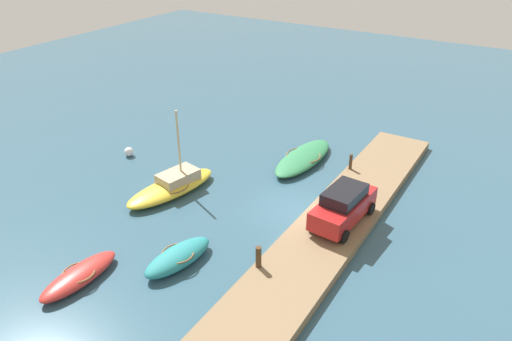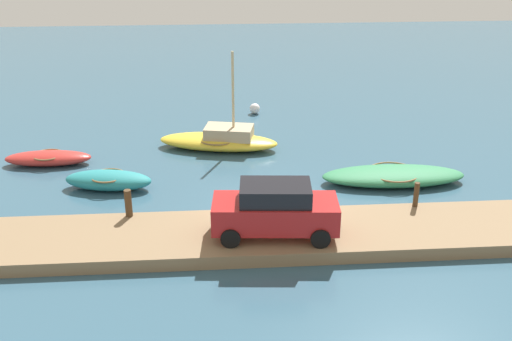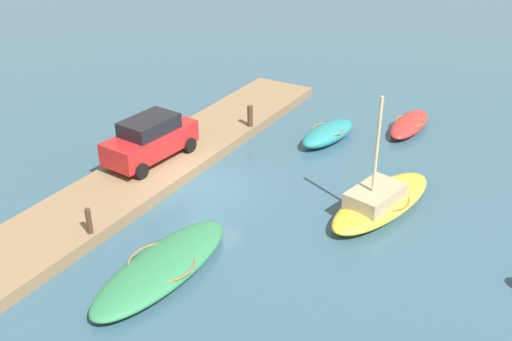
% 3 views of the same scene
% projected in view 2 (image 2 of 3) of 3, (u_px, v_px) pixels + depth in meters
% --- Properties ---
extents(ground_plane, '(84.00, 84.00, 0.00)m').
position_uv_depth(ground_plane, '(273.00, 210.00, 22.71)').
color(ground_plane, '#33566B').
extents(dock_platform, '(22.54, 3.28, 0.45)m').
position_uv_depth(dock_platform, '(280.00, 235.00, 20.45)').
color(dock_platform, '#846B4C').
rests_on(dock_platform, ground_plane).
extents(sailboat_yellow, '(5.93, 3.04, 4.67)m').
position_uv_depth(sailboat_yellow, '(220.00, 140.00, 28.48)').
color(sailboat_yellow, gold).
rests_on(sailboat_yellow, ground_plane).
extents(motorboat_green, '(5.98, 2.19, 0.62)m').
position_uv_depth(motorboat_green, '(393.00, 176.00, 24.90)').
color(motorboat_green, '#2D7A4C').
rests_on(motorboat_green, ground_plane).
extents(rowboat_red, '(3.82, 1.39, 0.61)m').
position_uv_depth(rowboat_red, '(48.00, 158.00, 26.72)').
color(rowboat_red, '#B72D28').
rests_on(rowboat_red, ground_plane).
extents(rowboat_teal, '(3.71, 1.92, 0.75)m').
position_uv_depth(rowboat_teal, '(108.00, 180.00, 24.33)').
color(rowboat_teal, teal).
rests_on(rowboat_teal, ground_plane).
extents(mooring_post_west, '(0.25, 0.25, 1.00)m').
position_uv_depth(mooring_post_west, '(128.00, 203.00, 21.08)').
color(mooring_post_west, '#47331E').
rests_on(mooring_post_west, dock_platform).
extents(mooring_post_mid_west, '(0.19, 0.19, 0.93)m').
position_uv_depth(mooring_post_mid_west, '(416.00, 195.00, 21.81)').
color(mooring_post_mid_west, '#47331E').
rests_on(mooring_post_mid_west, dock_platform).
extents(parked_car, '(4.22, 2.15, 1.83)m').
position_uv_depth(parked_car, '(275.00, 209.00, 19.68)').
color(parked_car, '#B21E1E').
rests_on(parked_car, dock_platform).
extents(marker_buoy, '(0.59, 0.59, 0.59)m').
position_uv_depth(marker_buoy, '(255.00, 109.00, 33.58)').
color(marker_buoy, silver).
rests_on(marker_buoy, ground_plane).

